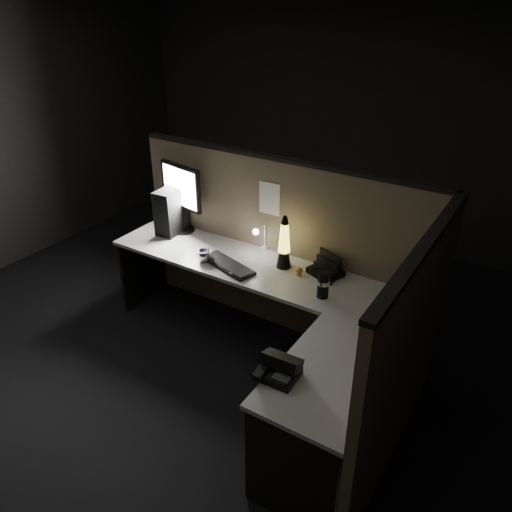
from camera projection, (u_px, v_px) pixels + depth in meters
The scene contains 17 objects.
floor at pixel (217, 382), 3.82m from camera, with size 6.00×6.00×0.00m, color black.
room_shell at pixel (207, 182), 3.05m from camera, with size 6.00×6.00×6.00m.
partition_back at pixel (279, 248), 4.16m from camera, with size 2.66×0.06×1.50m, color brown.
partition_right at pixel (405, 360), 2.92m from camera, with size 0.06×1.66×1.50m, color brown.
desk at pixel (254, 311), 3.65m from camera, with size 2.60×1.60×0.73m.
pc_tower at pixel (174, 209), 4.42m from camera, with size 0.17×0.38×0.40m, color black.
monitor at pixel (181, 192), 4.33m from camera, with size 0.47×0.20×0.61m.
keyboard at pixel (228, 265), 3.92m from camera, with size 0.49×0.16×0.02m, color black.
mouse at pixel (233, 274), 3.79m from camera, with size 0.08×0.06×0.03m, color black.
clip_lamp at pixel (260, 237), 4.06m from camera, with size 0.05×0.19×0.24m.
organizer at pixel (326, 269), 3.81m from camera, with size 0.29×0.27×0.17m.
lava_lamp at pixel (284, 246), 3.84m from camera, with size 0.12×0.12×0.43m.
travel_mug at pixel (323, 285), 3.50m from camera, with size 0.09×0.09×0.20m, color black.
steel_mug at pixel (205, 256), 3.99m from camera, with size 0.12×0.12×0.09m, color silver.
figurine at pixel (299, 270), 3.79m from camera, with size 0.05×0.05×0.05m, color orange.
pinned_paper at pixel (269, 199), 3.96m from camera, with size 0.19×0.00×0.27m, color white.
desk_phone at pixel (279, 368), 2.81m from camera, with size 0.23×0.24×0.13m.
Camera 1 is at (1.81, -2.29, 2.67)m, focal length 35.00 mm.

